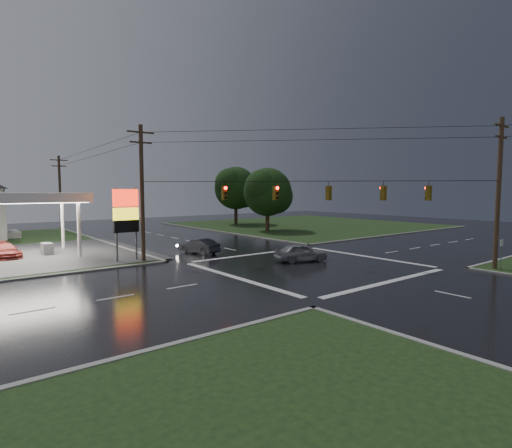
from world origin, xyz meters
TOP-DOWN VIEW (x-y plane):
  - ground at (0.00, 0.00)m, footprint 120.00×120.00m
  - grass_ne at (26.00, 26.00)m, footprint 36.00×36.00m
  - pylon_sign at (-10.50, 10.50)m, footprint 2.00×0.35m
  - utility_pole_nw at (-9.50, 9.50)m, footprint 2.20×0.32m
  - utility_pole_se at (9.50, -9.50)m, footprint 2.20×0.32m
  - utility_pole_n at (-9.50, 38.00)m, footprint 2.20×0.32m
  - traffic_signals at (0.02, -0.02)m, footprint 26.87×26.87m
  - tree_ne_near at (14.14, 21.99)m, footprint 7.99×6.80m
  - tree_ne_far at (17.15, 33.99)m, footprint 8.46×7.20m
  - car_north at (-3.77, 10.52)m, footprint 2.47×4.39m
  - car_crossing at (0.76, 1.78)m, footprint 4.65×3.04m
  - car_pump at (-18.29, 18.46)m, footprint 2.67×4.87m

SIDE VIEW (x-z plane):
  - ground at x=0.00m, z-range 0.00..0.00m
  - grass_ne at x=26.00m, z-range 0.00..0.08m
  - car_pump at x=-18.29m, z-range 0.00..1.34m
  - car_north at x=-3.77m, z-range 0.00..1.37m
  - car_crossing at x=0.76m, z-range 0.00..1.47m
  - pylon_sign at x=-10.50m, z-range 1.01..7.01m
  - utility_pole_n at x=-9.50m, z-range 0.22..10.72m
  - tree_ne_near at x=14.14m, z-range 1.07..10.05m
  - utility_pole_nw at x=-9.50m, z-range 0.22..11.22m
  - utility_pole_se at x=9.50m, z-range 0.22..11.22m
  - tree_ne_far at x=17.15m, z-range 1.28..11.08m
  - traffic_signals at x=0.02m, z-range 5.75..7.22m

